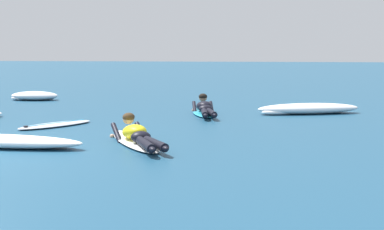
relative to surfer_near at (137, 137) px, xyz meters
The scene contains 6 objects.
ground_plane 8.95m from the surfer_near, 109.00° to the left, with size 120.00×120.00×0.00m, color navy.
surfer_near is the anchor object (origin of this frame).
surfer_far 4.63m from the surfer_near, 83.85° to the left, with size 1.02×2.56×0.53m.
drifting_surfboard 3.03m from the surfer_near, 140.08° to the left, with size 1.37×1.86×0.16m.
whitewater_front 9.51m from the surfer_near, 125.47° to the left, with size 1.57×0.94×0.29m.
whitewater_mid_right 6.09m from the surfer_near, 59.80° to the left, with size 2.76×1.60×0.27m.
Camera 1 is at (5.45, -7.65, 1.61)m, focal length 52.58 mm.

